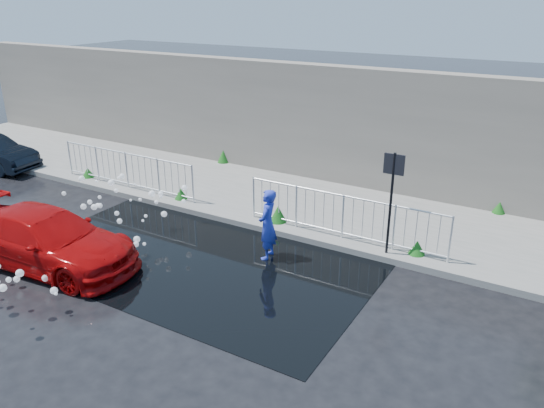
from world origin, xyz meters
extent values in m
plane|color=black|center=(0.00, 0.00, 0.00)|extent=(90.00, 90.00, 0.00)
cube|color=slate|center=(0.00, 5.00, 0.07)|extent=(30.00, 4.00, 0.15)
cube|color=slate|center=(0.00, 3.00, 0.08)|extent=(30.00, 0.25, 0.16)
cube|color=#6E665D|center=(0.00, 7.20, 1.90)|extent=(30.00, 0.60, 3.50)
cube|color=black|center=(0.50, 1.00, 0.01)|extent=(8.00, 5.00, 0.01)
cylinder|color=black|center=(4.20, 3.10, 1.25)|extent=(0.06, 0.06, 2.50)
cube|color=black|center=(4.20, 3.10, 2.25)|extent=(0.45, 0.04, 0.45)
cylinder|color=silver|center=(-6.50, 3.35, 0.70)|extent=(0.05, 0.05, 1.10)
cylinder|color=silver|center=(-1.50, 3.35, 0.70)|extent=(0.05, 0.05, 1.10)
cylinder|color=silver|center=(-4.00, 3.35, 1.22)|extent=(5.00, 0.04, 0.04)
cylinder|color=silver|center=(-4.00, 3.35, 0.27)|extent=(5.00, 0.04, 0.04)
cylinder|color=silver|center=(0.50, 3.35, 0.70)|extent=(0.05, 0.05, 1.10)
cylinder|color=silver|center=(5.50, 3.35, 0.70)|extent=(0.05, 0.05, 1.10)
cylinder|color=silver|center=(3.00, 3.35, 1.22)|extent=(5.00, 0.04, 0.04)
cylinder|color=silver|center=(3.00, 3.35, 0.27)|extent=(5.00, 0.04, 0.04)
cone|color=#134813|center=(-5.80, 3.40, 0.30)|extent=(0.40, 0.40, 0.31)
cone|color=#134813|center=(-2.00, 3.40, 0.31)|extent=(0.36, 0.36, 0.32)
cone|color=#134813|center=(1.20, 3.40, 0.36)|extent=(0.44, 0.44, 0.43)
cone|color=#134813|center=(4.80, 3.40, 0.31)|extent=(0.38, 0.38, 0.33)
cone|color=#134813|center=(-3.00, 6.90, 0.37)|extent=(0.42, 0.42, 0.43)
cone|color=#134813|center=(6.00, 6.90, 0.31)|extent=(0.34, 0.34, 0.31)
sphere|color=white|center=(-1.97, 0.95, 0.59)|extent=(0.12, 0.12, 0.12)
sphere|color=white|center=(-0.65, 0.22, 0.37)|extent=(0.13, 0.13, 0.13)
sphere|color=white|center=(-3.00, 0.09, 0.37)|extent=(0.17, 0.17, 0.17)
sphere|color=white|center=(-2.88, 1.69, 0.99)|extent=(0.17, 0.17, 0.17)
sphere|color=white|center=(-2.15, 1.83, 1.05)|extent=(0.06, 0.06, 0.06)
sphere|color=white|center=(-1.80, 0.33, 0.33)|extent=(0.06, 0.06, 0.06)
sphere|color=white|center=(-2.57, 1.55, 0.88)|extent=(0.11, 0.11, 0.11)
sphere|color=white|center=(-0.74, 0.34, 0.43)|extent=(0.16, 0.16, 0.16)
sphere|color=white|center=(-2.75, 0.94, 0.59)|extent=(0.15, 0.15, 0.15)
sphere|color=white|center=(-0.49, 1.74, 0.93)|extent=(0.11, 0.11, 0.11)
sphere|color=white|center=(-1.14, 0.32, 0.41)|extent=(0.11, 0.11, 0.11)
sphere|color=white|center=(-2.76, 1.17, 0.79)|extent=(0.09, 0.09, 0.09)
sphere|color=white|center=(-1.44, 1.67, 0.96)|extent=(0.17, 0.17, 0.17)
sphere|color=white|center=(-0.98, 0.93, 0.73)|extent=(0.08, 0.08, 0.08)
sphere|color=white|center=(-3.59, 0.31, 0.49)|extent=(0.13, 0.13, 0.13)
sphere|color=white|center=(-3.72, 0.20, 0.24)|extent=(0.16, 0.16, 0.16)
sphere|color=white|center=(-2.03, 1.51, 0.74)|extent=(0.07, 0.07, 0.07)
sphere|color=white|center=(-1.24, 1.59, 0.81)|extent=(0.10, 0.10, 0.10)
sphere|color=white|center=(-2.95, 0.02, 0.32)|extent=(0.09, 0.09, 0.09)
sphere|color=white|center=(-2.99, 0.81, 0.61)|extent=(0.15, 0.15, 0.15)
sphere|color=white|center=(-3.59, 1.83, 0.87)|extent=(0.09, 0.09, 0.09)
sphere|color=white|center=(-1.35, 0.18, 0.30)|extent=(0.11, 0.11, 0.11)
sphere|color=white|center=(-2.63, 1.02, 0.63)|extent=(0.13, 0.13, 0.13)
sphere|color=white|center=(-1.73, 1.54, 0.80)|extent=(0.09, 0.09, 0.09)
sphere|color=white|center=(-1.55, 0.64, 0.59)|extent=(0.13, 0.13, 0.13)
sphere|color=white|center=(-1.04, 0.88, 0.62)|extent=(0.07, 0.07, 0.07)
sphere|color=white|center=(-2.99, 2.07, 1.00)|extent=(0.08, 0.08, 0.08)
sphere|color=white|center=(-0.39, 0.21, 0.45)|extent=(0.08, 0.08, 0.08)
sphere|color=white|center=(-2.68, 1.00, 0.63)|extent=(0.12, 0.12, 0.12)
sphere|color=white|center=(-3.01, 0.43, 0.45)|extent=(0.13, 0.13, 0.13)
sphere|color=white|center=(-3.90, 0.98, 0.73)|extent=(0.11, 0.11, 0.11)
sphere|color=white|center=(-0.67, 1.22, 0.75)|extent=(0.15, 0.15, 0.15)
sphere|color=white|center=(-2.78, 0.33, 0.35)|extent=(0.13, 0.13, 0.13)
sphere|color=white|center=(-1.00, 2.41, 0.97)|extent=(0.16, 0.16, 0.16)
sphere|color=white|center=(-1.58, 0.25, 0.27)|extent=(0.06, 0.06, 0.06)
sphere|color=white|center=(-1.27, 1.81, 0.88)|extent=(0.09, 0.09, 0.09)
sphere|color=white|center=(-3.89, 1.59, 0.96)|extent=(0.17, 0.17, 0.17)
sphere|color=white|center=(-1.29, 1.82, 0.94)|extent=(0.13, 0.13, 0.13)
sphere|color=white|center=(-2.93, 0.98, 0.68)|extent=(0.13, 0.13, 0.13)
sphere|color=white|center=(-2.95, 2.16, 1.03)|extent=(0.15, 0.15, 0.15)
sphere|color=white|center=(-1.32, -1.68, 0.25)|extent=(0.14, 0.14, 0.14)
sphere|color=white|center=(-0.77, -2.52, 0.92)|extent=(0.15, 0.15, 0.15)
sphere|color=white|center=(-1.22, -2.49, 0.65)|extent=(0.10, 0.10, 0.10)
sphere|color=white|center=(-0.34, -2.18, 0.45)|extent=(0.06, 0.06, 0.06)
sphere|color=white|center=(-1.89, -1.94, 0.19)|extent=(0.13, 0.13, 0.13)
sphere|color=white|center=(-0.46, -2.12, 0.45)|extent=(0.14, 0.14, 0.14)
sphere|color=white|center=(-0.49, -3.04, 0.97)|extent=(0.14, 0.14, 0.14)
imported|color=#A30607|center=(-2.13, -0.95, 0.62)|extent=(4.45, 2.13, 1.25)
imported|color=#2637C1|center=(1.85, 1.80, 0.82)|extent=(0.50, 0.66, 1.64)
camera|label=1|loc=(7.41, -7.45, 5.62)|focal=35.00mm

